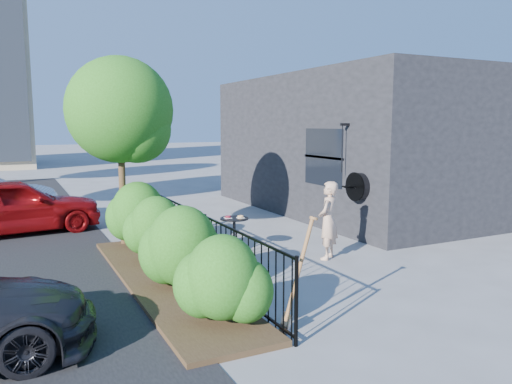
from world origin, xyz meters
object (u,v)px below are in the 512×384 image
cafe_table (234,229)px  shovel (297,280)px  patio_tree (123,117)px  car_red (13,206)px  woman (328,220)px

cafe_table → shovel: 3.97m
patio_tree → car_red: size_ratio=0.99×
woman → shovel: size_ratio=1.02×
patio_tree → shovel: 5.84m
patio_tree → woman: 4.70m
shovel → woman: bearing=49.1°
cafe_table → woman: (1.45, -1.21, 0.26)m
car_red → cafe_table: bearing=-141.7°
cafe_table → car_red: size_ratio=0.20×
patio_tree → shovel: patio_tree is taller
woman → cafe_table: bearing=-79.8°
cafe_table → shovel: bearing=-102.5°
patio_tree → shovel: bearing=-79.7°
patio_tree → cafe_table: patio_tree is taller
woman → shovel: bearing=9.0°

